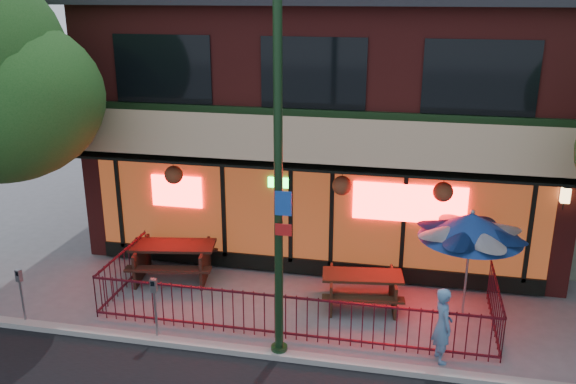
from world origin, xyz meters
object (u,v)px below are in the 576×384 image
(street_light, at_px, (279,203))
(patio_umbrella, at_px, (471,226))
(picnic_table_left, at_px, (173,255))
(picnic_table_right, at_px, (362,285))
(parking_meter_far, at_px, (21,288))
(pedestrian, at_px, (443,325))
(parking_meter_near, at_px, (155,299))

(street_light, distance_m, patio_umbrella, 4.40)
(picnic_table_left, xyz_separation_m, picnic_table_right, (4.69, -0.48, -0.07))
(street_light, bearing_deg, parking_meter_far, 179.97)
(pedestrian, bearing_deg, picnic_table_right, 23.95)
(picnic_table_right, bearing_deg, street_light, -120.76)
(street_light, distance_m, pedestrian, 3.91)
(patio_umbrella, distance_m, parking_meter_near, 6.65)
(parking_meter_far, bearing_deg, parking_meter_near, -0.00)
(street_light, height_order, picnic_table_left, street_light)
(picnic_table_left, height_order, parking_meter_far, parking_meter_far)
(picnic_table_right, relative_size, patio_umbrella, 0.79)
(parking_meter_near, bearing_deg, patio_umbrella, 20.61)
(picnic_table_left, height_order, pedestrian, pedestrian)
(picnic_table_right, bearing_deg, parking_meter_far, -161.45)
(picnic_table_left, height_order, picnic_table_right, picnic_table_left)
(picnic_table_left, relative_size, parking_meter_far, 1.77)
(street_light, distance_m, parking_meter_far, 5.99)
(street_light, height_order, pedestrian, street_light)
(patio_umbrella, height_order, pedestrian, patio_umbrella)
(picnic_table_left, relative_size, picnic_table_right, 1.17)
(patio_umbrella, distance_m, parking_meter_far, 9.50)
(parking_meter_far, bearing_deg, picnic_table_right, 18.55)
(picnic_table_left, height_order, parking_meter_near, parking_meter_near)
(street_light, height_order, patio_umbrella, street_light)
(pedestrian, height_order, parking_meter_far, pedestrian)
(pedestrian, distance_m, parking_meter_near, 5.62)
(picnic_table_left, bearing_deg, picnic_table_right, -5.81)
(picnic_table_right, distance_m, patio_umbrella, 2.73)
(picnic_table_right, xyz_separation_m, parking_meter_far, (-6.92, -2.32, 0.37))
(street_light, height_order, picnic_table_right, street_light)
(street_light, relative_size, patio_umbrella, 2.84)
(picnic_table_right, relative_size, parking_meter_near, 1.41)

